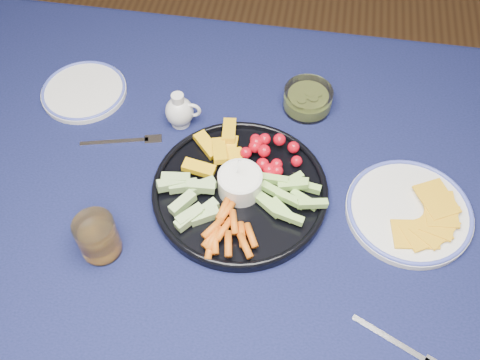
% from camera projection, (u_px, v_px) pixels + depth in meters
% --- Properties ---
extents(dining_table, '(1.67, 1.07, 0.75)m').
position_uv_depth(dining_table, '(280.00, 225.00, 1.13)').
color(dining_table, '#472817').
rests_on(dining_table, ground).
extents(crudite_platter, '(0.35, 0.35, 0.11)m').
position_uv_depth(crudite_platter, '(239.00, 189.00, 1.05)').
color(crudite_platter, black).
rests_on(crudite_platter, dining_table).
extents(creamer_pitcher, '(0.08, 0.06, 0.08)m').
position_uv_depth(creamer_pitcher, '(180.00, 111.00, 1.15)').
color(creamer_pitcher, silver).
rests_on(creamer_pitcher, dining_table).
extents(pickle_bowl, '(0.11, 0.11, 0.05)m').
position_uv_depth(pickle_bowl, '(308.00, 100.00, 1.18)').
color(pickle_bowl, white).
rests_on(pickle_bowl, dining_table).
extents(cheese_plate, '(0.24, 0.24, 0.03)m').
position_uv_depth(cheese_plate, '(410.00, 210.00, 1.03)').
color(cheese_plate, white).
rests_on(cheese_plate, dining_table).
extents(juice_tumbler, '(0.07, 0.07, 0.09)m').
position_uv_depth(juice_tumbler, '(98.00, 239.00, 0.96)').
color(juice_tumbler, white).
rests_on(juice_tumbler, dining_table).
extents(fork_left, '(0.17, 0.06, 0.00)m').
position_uv_depth(fork_left, '(128.00, 141.00, 1.14)').
color(fork_left, white).
rests_on(fork_left, dining_table).
extents(fork_right, '(0.16, 0.08, 0.00)m').
position_uv_depth(fork_right, '(405.00, 348.00, 0.88)').
color(fork_right, white).
rests_on(fork_right, dining_table).
extents(side_plate_extra, '(0.19, 0.19, 0.02)m').
position_uv_depth(side_plate_extra, '(84.00, 91.00, 1.22)').
color(side_plate_extra, white).
rests_on(side_plate_extra, dining_table).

